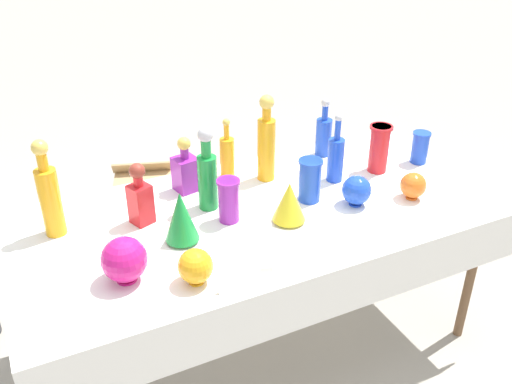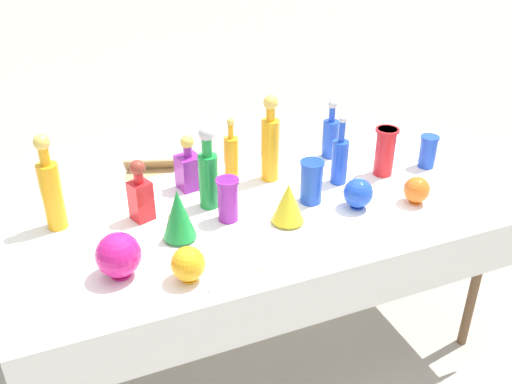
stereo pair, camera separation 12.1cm
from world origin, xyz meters
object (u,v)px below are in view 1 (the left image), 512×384
at_px(round_bowl_0, 196,266).
at_px(round_bowl_1, 413,185).
at_px(tall_bottle_4, 324,134).
at_px(slender_vase_1, 379,147).
at_px(round_bowl_3, 357,190).
at_px(square_decanter_0, 186,170).
at_px(square_decanter_1, 140,197).
at_px(slender_vase_3, 310,179).
at_px(tall_bottle_0, 49,195).
at_px(tall_bottle_2, 336,157).
at_px(slender_vase_0, 420,146).
at_px(tall_bottle_1, 227,155).
at_px(fluted_vase_0, 289,202).
at_px(cardboard_box_behind_left, 149,202).
at_px(fluted_vase_1, 181,217).
at_px(round_bowl_2, 124,260).
at_px(slender_vase_2, 229,199).
at_px(tall_bottle_3, 207,174).
at_px(tall_bottle_5, 266,143).

bearing_deg(round_bowl_0, round_bowl_1, 7.40).
relative_size(tall_bottle_4, slender_vase_1, 1.29).
xyz_separation_m(round_bowl_0, round_bowl_3, (0.83, 0.21, 0.00)).
height_order(square_decanter_0, round_bowl_1, square_decanter_0).
bearing_deg(square_decanter_1, slender_vase_3, -11.34).
bearing_deg(tall_bottle_0, square_decanter_0, 10.40).
bearing_deg(tall_bottle_2, slender_vase_1, -2.25).
bearing_deg(tall_bottle_2, slender_vase_0, -2.95).
distance_m(square_decanter_0, round_bowl_0, 0.69).
height_order(tall_bottle_1, round_bowl_3, tall_bottle_1).
bearing_deg(slender_vase_1, fluted_vase_0, -160.42).
bearing_deg(cardboard_box_behind_left, tall_bottle_1, -79.31).
relative_size(tall_bottle_2, slender_vase_0, 2.06).
relative_size(tall_bottle_4, round_bowl_3, 2.22).
relative_size(slender_vase_0, fluted_vase_1, 0.74).
bearing_deg(fluted_vase_1, tall_bottle_0, 147.76).
relative_size(slender_vase_0, cardboard_box_behind_left, 0.33).
xyz_separation_m(slender_vase_0, fluted_vase_1, (-1.31, -0.15, 0.03)).
relative_size(slender_vase_1, slender_vase_3, 1.20).
xyz_separation_m(tall_bottle_0, round_bowl_2, (0.18, -0.43, -0.09)).
bearing_deg(tall_bottle_1, slender_vase_3, -56.62).
distance_m(slender_vase_1, fluted_vase_1, 1.08).
bearing_deg(slender_vase_3, fluted_vase_1, -174.33).
distance_m(tall_bottle_1, fluted_vase_0, 0.49).
relative_size(tall_bottle_2, round_bowl_2, 1.92).
relative_size(square_decanter_1, slender_vase_2, 1.44).
distance_m(square_decanter_0, round_bowl_1, 1.03).
bearing_deg(tall_bottle_4, round_bowl_3, -105.49).
height_order(tall_bottle_2, slender_vase_2, tall_bottle_2).
xyz_separation_m(tall_bottle_3, slender_vase_2, (0.04, -0.14, -0.06)).
distance_m(tall_bottle_2, slender_vase_3, 0.23).
height_order(tall_bottle_0, fluted_vase_1, tall_bottle_0).
relative_size(round_bowl_1, cardboard_box_behind_left, 0.25).
bearing_deg(tall_bottle_1, square_decanter_1, -155.71).
xyz_separation_m(tall_bottle_3, round_bowl_2, (-0.46, -0.35, -0.07)).
bearing_deg(round_bowl_1, round_bowl_2, -179.17).
bearing_deg(slender_vase_1, tall_bottle_3, 177.55).
distance_m(tall_bottle_2, slender_vase_1, 0.24).
xyz_separation_m(square_decanter_0, slender_vase_3, (0.46, -0.33, 0.00)).
relative_size(tall_bottle_3, slender_vase_3, 1.92).
height_order(tall_bottle_5, slender_vase_2, tall_bottle_5).
height_order(fluted_vase_0, cardboard_box_behind_left, fluted_vase_0).
relative_size(tall_bottle_1, tall_bottle_4, 0.98).
distance_m(fluted_vase_0, round_bowl_0, 0.54).
distance_m(slender_vase_2, fluted_vase_1, 0.24).
xyz_separation_m(tall_bottle_4, slender_vase_2, (-0.69, -0.37, -0.01)).
relative_size(slender_vase_2, fluted_vase_1, 0.87).
distance_m(tall_bottle_5, round_bowl_3, 0.48).
bearing_deg(tall_bottle_2, tall_bottle_3, 177.48).
bearing_deg(fluted_vase_0, round_bowl_3, -1.43).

